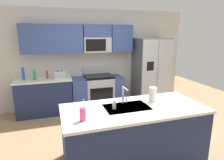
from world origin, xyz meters
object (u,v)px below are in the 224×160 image
(refrigerator, at_px, (151,71))
(bottle_blue, at_px, (23,74))
(sink_faucet, at_px, (124,94))
(pepper_mill, at_px, (47,75))
(range_oven, at_px, (97,92))
(toaster, at_px, (60,75))
(paper_towel_roll, at_px, (153,95))
(bottle_green, at_px, (35,75))
(drink_cup_pink, at_px, (83,114))
(soap_dispenser, at_px, (114,105))

(refrigerator, bearing_deg, bottle_blue, 177.91)
(sink_faucet, bearing_deg, pepper_mill, 118.11)
(range_oven, bearing_deg, toaster, -176.85)
(paper_towel_roll, bearing_deg, bottle_green, 131.68)
(bottle_blue, height_order, paper_towel_roll, bottle_blue)
(drink_cup_pink, xyz_separation_m, paper_towel_roll, (1.20, 0.36, 0.03))
(toaster, distance_m, sink_faucet, 2.30)
(pepper_mill, bearing_deg, paper_towel_roll, -53.48)
(bottle_blue, bearing_deg, soap_dispenser, -57.95)
(sink_faucet, distance_m, paper_towel_roll, 0.49)
(toaster, relative_size, paper_towel_roll, 1.17)
(range_oven, distance_m, bottle_blue, 1.90)
(pepper_mill, bearing_deg, bottle_blue, 174.49)
(sink_faucet, height_order, drink_cup_pink, drink_cup_pink)
(bottle_blue, bearing_deg, bottle_green, -22.62)
(bottle_blue, xyz_separation_m, soap_dispenser, (1.50, -2.39, -0.08))
(bottle_blue, distance_m, drink_cup_pink, 2.83)
(refrigerator, xyz_separation_m, soap_dispenser, (-1.85, -2.27, 0.04))
(refrigerator, relative_size, sink_faucet, 6.56)
(refrigerator, distance_m, soap_dispenser, 2.93)
(range_oven, bearing_deg, drink_cup_pink, -107.24)
(pepper_mill, bearing_deg, toaster, -9.54)
(bottle_blue, distance_m, soap_dispenser, 2.82)
(drink_cup_pink, bearing_deg, bottle_blue, 110.58)
(range_oven, distance_m, sink_faucet, 2.27)
(bottle_green, height_order, soap_dispenser, bottle_green)
(refrigerator, height_order, bottle_green, refrigerator)
(range_oven, relative_size, pepper_mill, 6.84)
(bottle_green, xyz_separation_m, paper_towel_roll, (1.93, -2.17, -0.00))
(range_oven, xyz_separation_m, refrigerator, (1.55, -0.07, 0.48))
(toaster, height_order, paper_towel_roll, paper_towel_roll)
(range_oven, relative_size, bottle_blue, 4.58)
(sink_faucet, relative_size, soap_dispenser, 1.66)
(bottle_blue, xyz_separation_m, paper_towel_roll, (2.20, -2.28, -0.03))
(refrigerator, distance_m, pepper_mill, 2.80)
(refrigerator, relative_size, bottle_green, 7.56)
(toaster, xyz_separation_m, pepper_mill, (-0.30, 0.05, 0.01))
(bottle_green, xyz_separation_m, soap_dispenser, (1.24, -2.28, -0.05))
(pepper_mill, xyz_separation_m, bottle_green, (-0.28, -0.06, 0.02))
(bottle_green, relative_size, soap_dispenser, 1.44)
(refrigerator, height_order, pepper_mill, refrigerator)
(range_oven, bearing_deg, bottle_green, -177.81)
(range_oven, xyz_separation_m, toaster, (-0.96, -0.05, 0.55))
(range_oven, height_order, bottle_green, bottle_green)
(paper_towel_roll, bearing_deg, range_oven, 100.13)
(drink_cup_pink, xyz_separation_m, soap_dispenser, (0.50, 0.25, -0.02))
(pepper_mill, relative_size, sink_faucet, 0.71)
(range_oven, height_order, drink_cup_pink, drink_cup_pink)
(toaster, relative_size, soap_dispenser, 1.65)
(refrigerator, xyz_separation_m, bottle_blue, (-3.34, 0.12, 0.12))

